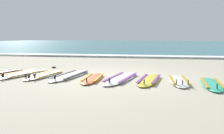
% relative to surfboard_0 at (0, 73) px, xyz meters
% --- Properties ---
extents(ground_plane, '(80.00, 80.00, 0.00)m').
position_rel_surfboard_0_xyz_m(ground_plane, '(3.77, 0.10, -0.04)').
color(ground_plane, '#B7AD93').
extents(sea, '(80.00, 60.00, 0.10)m').
position_rel_surfboard_0_xyz_m(sea, '(3.77, 36.79, 0.01)').
color(sea, teal).
rests_on(sea, ground).
extents(wave_foam_strip, '(80.00, 1.21, 0.11)m').
position_rel_surfboard_0_xyz_m(wave_foam_strip, '(3.77, 7.39, 0.02)').
color(wave_foam_strip, white).
rests_on(wave_foam_strip, ground).
extents(surfboard_0, '(0.85, 2.17, 0.18)m').
position_rel_surfboard_0_xyz_m(surfboard_0, '(0.00, 0.00, 0.00)').
color(surfboard_0, orange).
rests_on(surfboard_0, ground).
extents(surfboard_1, '(1.10, 2.52, 0.18)m').
position_rel_surfboard_0_xyz_m(surfboard_1, '(0.79, -0.05, 0.00)').
color(surfboard_1, white).
rests_on(surfboard_1, ground).
extents(surfboard_2, '(0.72, 2.10, 0.18)m').
position_rel_surfboard_0_xyz_m(surfboard_2, '(1.59, -0.09, 0.00)').
color(surfboard_2, silver).
rests_on(surfboard_2, ground).
extents(surfboard_3, '(0.81, 2.43, 0.18)m').
position_rel_surfboard_0_xyz_m(surfboard_3, '(2.38, -0.02, -0.00)').
color(surfboard_3, white).
rests_on(surfboard_3, ground).
extents(surfboard_4, '(0.58, 1.93, 0.18)m').
position_rel_surfboard_0_xyz_m(surfboard_4, '(3.19, -0.39, 0.00)').
color(surfboard_4, orange).
rests_on(surfboard_4, ground).
extents(surfboard_5, '(0.97, 2.50, 0.18)m').
position_rel_surfboard_0_xyz_m(surfboard_5, '(3.96, -0.22, -0.00)').
color(surfboard_5, white).
rests_on(surfboard_5, ground).
extents(surfboard_6, '(0.76, 2.15, 0.18)m').
position_rel_surfboard_0_xyz_m(surfboard_6, '(4.75, -0.35, 0.00)').
color(surfboard_6, yellow).
rests_on(surfboard_6, ground).
extents(surfboard_7, '(0.57, 1.96, 0.18)m').
position_rel_surfboard_0_xyz_m(surfboard_7, '(5.52, -0.34, 0.00)').
color(surfboard_7, white).
rests_on(surfboard_7, ground).
extents(surfboard_8, '(0.56, 1.94, 0.18)m').
position_rel_surfboard_0_xyz_m(surfboard_8, '(6.28, -0.67, 0.00)').
color(surfboard_8, '#2DB793').
rests_on(surfboard_8, ground).
extents(seaweed_clump_near_shoreline, '(0.18, 0.15, 0.06)m').
position_rel_surfboard_0_xyz_m(seaweed_clump_near_shoreline, '(1.05, 1.80, -0.00)').
color(seaweed_clump_near_shoreline, '#4C4228').
rests_on(seaweed_clump_near_shoreline, ground).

